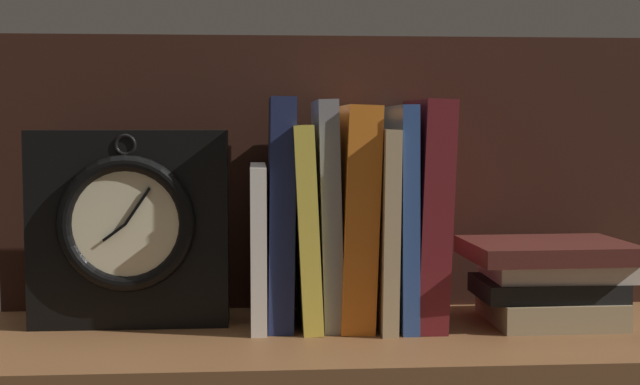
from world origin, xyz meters
The scene contains 12 objects.
ground_plane centered at (0.00, 0.00, -1.25)cm, with size 79.29×28.97×2.50cm, color brown.
back_panel centered at (0.00, 13.88, 16.47)cm, with size 79.29×1.20×32.94cm, color black.
book_white_catcher centered at (-8.93, 4.92, 8.92)cm, with size 1.70×13.95×17.84cm, color silver.
book_navy_bierce centered at (-6.41, 4.92, 12.64)cm, with size 2.73×12.79×25.27cm, color #192147.
book_yellow_seinlanguage centered at (-3.68, 4.92, 11.13)cm, with size 2.14×14.45×22.25cm, color gold.
book_gray_chess centered at (-1.23, 4.92, 12.49)cm, with size 2.15×13.04×24.99cm, color gray.
book_orange_pandolfini centered at (1.95, 4.92, 12.19)cm, with size 3.62×14.40×24.38cm, color orange.
book_tan_shortstories centered at (4.92, 4.92, 10.90)cm, with size 1.73×16.72×21.79cm, color tan.
book_blue_modern centered at (6.99, 4.92, 12.20)cm, with size 1.80×15.79×24.41cm, color #2D4C8E.
book_maroon_dawkins centered at (9.84, 4.92, 12.50)cm, with size 3.30×15.55×25.00cm, color maroon.
framed_clock centered at (-23.13, 4.90, 10.99)cm, with size 21.71×6.85×21.71cm.
book_stack_side centered at (23.77, 2.76, 4.89)cm, with size 18.19×14.62×9.30cm.
Camera 1 is at (-9.38, -93.87, 22.43)cm, focal length 49.90 mm.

